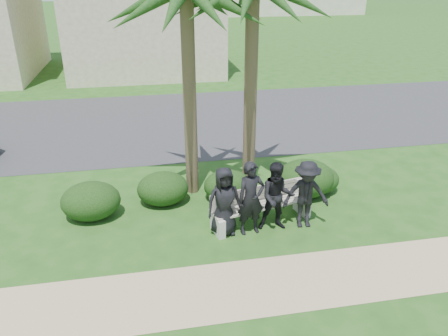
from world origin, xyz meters
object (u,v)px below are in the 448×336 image
Objects in this scene: man_a at (224,202)px; man_b at (251,199)px; park_bench at (261,208)px; man_d at (306,195)px; man_c at (277,197)px.

man_b reaches higher than man_a.
park_bench is 1.54× the size of man_d.
man_a is 0.99× the size of man_c.
man_c is 0.65m from man_d.
man_d is at bearing -7.01° from man_b.
man_b is (0.57, -0.07, 0.05)m from man_a.
park_bench is 1.06m from man_d.
man_b is 1.25m from man_d.
park_bench is 1.54× the size of man_c.
man_b reaches higher than park_bench.
man_a is 0.99× the size of man_d.
man_a is at bearing -175.34° from park_bench.
man_b is 1.05× the size of man_d.
man_d is (0.65, -0.02, -0.00)m from man_c.
park_bench is 0.68m from man_b.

